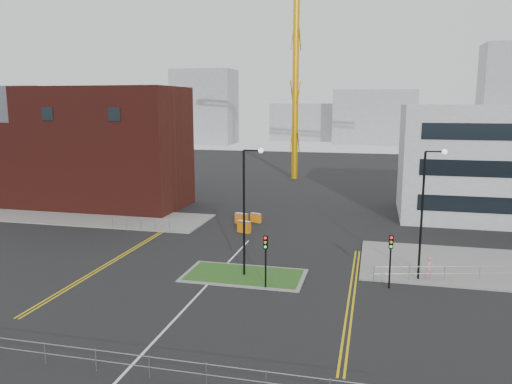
{
  "coord_description": "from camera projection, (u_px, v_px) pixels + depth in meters",
  "views": [
    {
      "loc": [
        10.76,
        -24.84,
        12.17
      ],
      "look_at": [
        1.38,
        14.16,
        5.0
      ],
      "focal_mm": 35.0,
      "sensor_mm": 36.0,
      "label": 1
    }
  ],
  "objects": [
    {
      "name": "pavement_left",
      "position": [
        81.0,
        216.0,
        54.04
      ],
      "size": [
        28.0,
        8.0,
        0.12
      ],
      "primitive_type": "cube",
      "color": "slate",
      "rests_on": "ground"
    },
    {
      "name": "ground",
      "position": [
        174.0,
        320.0,
        28.39
      ],
      "size": [
        200.0,
        200.0,
        0.0
      ],
      "primitive_type": "plane",
      "color": "black",
      "rests_on": "ground"
    },
    {
      "name": "yellow_right_b",
      "position": [
        354.0,
        296.0,
        31.88
      ],
      "size": [
        0.12,
        20.0,
        0.01
      ],
      "primitive_type": "cube",
      "color": "gold",
      "rests_on": "ground"
    },
    {
      "name": "barrier_left",
      "position": [
        244.0,
        226.0,
        47.4
      ],
      "size": [
        1.42,
        0.92,
        1.14
      ],
      "color": "#C96D0B",
      "rests_on": "ground"
    },
    {
      "name": "barrier_right",
      "position": [
        256.0,
        217.0,
        51.5
      ],
      "size": [
        1.2,
        0.78,
        0.96
      ],
      "color": "orange",
      "rests_on": "ground"
    },
    {
      "name": "skyline_b",
      "position": [
        374.0,
        117.0,
        149.11
      ],
      "size": [
        24.0,
        12.0,
        16.0
      ],
      "primitive_type": "cube",
      "color": "gray",
      "rests_on": "ground"
    },
    {
      "name": "streetlamp_island",
      "position": [
        247.0,
        202.0,
        34.58
      ],
      "size": [
        1.46,
        0.36,
        9.18
      ],
      "color": "black",
      "rests_on": "ground"
    },
    {
      "name": "skyline_c",
      "position": [
        507.0,
        96.0,
        135.21
      ],
      "size": [
        14.0,
        12.0,
        28.0
      ],
      "primitive_type": "cube",
      "color": "gray",
      "rests_on": "ground"
    },
    {
      "name": "railing_left",
      "position": [
        140.0,
        223.0,
        48.02
      ],
      "size": [
        6.05,
        0.05,
        1.1
      ],
      "color": "gray",
      "rests_on": "ground"
    },
    {
      "name": "railing_front",
      "position": [
        122.0,
        359.0,
        22.51
      ],
      "size": [
        24.05,
        0.05,
        1.1
      ],
      "color": "gray",
      "rests_on": "ground"
    },
    {
      "name": "grass_island",
      "position": [
        244.0,
        275.0,
        35.57
      ],
      "size": [
        8.0,
        4.0,
        0.12
      ],
      "primitive_type": "cube",
      "color": "#234C19",
      "rests_on": "ground"
    },
    {
      "name": "pedestrian",
      "position": [
        429.0,
        268.0,
        34.7
      ],
      "size": [
        0.72,
        0.7,
        1.66
      ],
      "primitive_type": "imported",
      "rotation": [
        0.0,
        0.0,
        0.71
      ],
      "color": "#D08690",
      "rests_on": "ground"
    },
    {
      "name": "yellow_left_a",
      "position": [
        118.0,
        257.0,
        40.03
      ],
      "size": [
        0.12,
        24.0,
        0.01
      ],
      "primitive_type": "cube",
      "color": "gold",
      "rests_on": "ground"
    },
    {
      "name": "island_kerb",
      "position": [
        244.0,
        275.0,
        35.58
      ],
      "size": [
        8.6,
        4.6,
        0.08
      ],
      "primitive_type": "cube",
      "color": "slate",
      "rests_on": "ground"
    },
    {
      "name": "tower_crane",
      "position": [
        333.0,
        6.0,
        74.69
      ],
      "size": [
        52.57,
        8.83,
        38.47
      ],
      "color": "#E7A30D",
      "rests_on": "ground"
    },
    {
      "name": "barrier_mid",
      "position": [
        241.0,
        218.0,
        50.67
      ],
      "size": [
        1.43,
        0.86,
        1.14
      ],
      "color": "#DB620C",
      "rests_on": "ground"
    },
    {
      "name": "centre_line",
      "position": [
        187.0,
        306.0,
        30.3
      ],
      "size": [
        0.15,
        30.0,
        0.01
      ],
      "primitive_type": "cube",
      "color": "silver",
      "rests_on": "ground"
    },
    {
      "name": "yellow_right_a",
      "position": [
        349.0,
        296.0,
        31.95
      ],
      "size": [
        0.12,
        20.0,
        0.01
      ],
      "primitive_type": "cube",
      "color": "gold",
      "rests_on": "ground"
    },
    {
      "name": "brick_building",
      "position": [
        84.0,
        148.0,
        59.27
      ],
      "size": [
        24.2,
        10.07,
        14.24
      ],
      "color": "#491712",
      "rests_on": "ground"
    },
    {
      "name": "yellow_left_b",
      "position": [
        122.0,
        257.0,
        39.96
      ],
      "size": [
        0.12,
        24.0,
        0.01
      ],
      "primitive_type": "cube",
      "color": "gold",
      "rests_on": "ground"
    },
    {
      "name": "traffic_light_right",
      "position": [
        391.0,
        251.0,
        32.81
      ],
      "size": [
        0.28,
        0.33,
        3.65
      ],
      "color": "black",
      "rests_on": "ground"
    },
    {
      "name": "traffic_light_island",
      "position": [
        266.0,
        251.0,
        32.74
      ],
      "size": [
        0.28,
        0.33,
        3.65
      ],
      "color": "black",
      "rests_on": "ground"
    },
    {
      "name": "skyline_a",
      "position": [
        205.0,
        107.0,
        150.51
      ],
      "size": [
        18.0,
        12.0,
        22.0
      ],
      "primitive_type": "cube",
      "color": "gray",
      "rests_on": "ground"
    },
    {
      "name": "skyline_d",
      "position": [
        318.0,
        122.0,
        163.17
      ],
      "size": [
        30.0,
        12.0,
        12.0
      ],
      "primitive_type": "cube",
      "color": "gray",
      "rests_on": "ground"
    },
    {
      "name": "streetlamp_right_near",
      "position": [
        426.0,
        204.0,
        33.74
      ],
      "size": [
        1.46,
        0.36,
        9.18
      ],
      "color": "black",
      "rests_on": "ground"
    }
  ]
}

